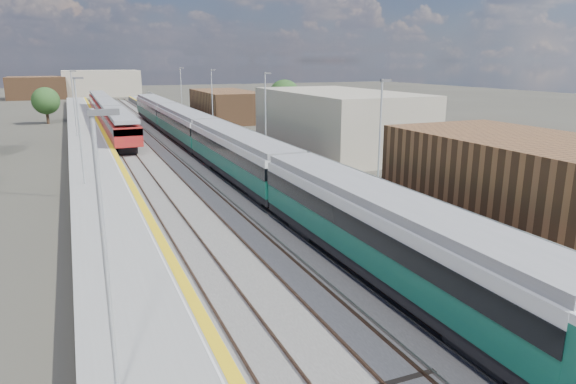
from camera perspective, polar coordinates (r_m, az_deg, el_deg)
ground at (r=56.32m, az=-11.66°, el=4.31°), size 320.00×320.00×0.00m
ballast_bed at (r=58.37m, az=-14.32°, el=4.53°), size 10.50×155.00×0.06m
tracks at (r=60.08m, az=-14.01°, el=4.90°), size 8.96×160.00×0.17m
platform_right at (r=59.83m, az=-7.19°, el=5.59°), size 4.70×155.00×8.52m
platform_left at (r=57.70m, az=-21.04°, el=4.40°), size 4.30×155.00×8.52m
buildings at (r=143.27m, az=-26.61°, el=13.37°), size 72.00×185.50×40.00m
green_train at (r=51.49m, az=-9.04°, el=6.17°), size 3.05×84.72×3.35m
red_train at (r=83.09m, az=-19.43°, el=8.45°), size 2.88×58.36×3.63m
tree_c at (r=88.78m, az=-25.32°, el=9.14°), size 4.16×4.16×5.64m
tree_d at (r=80.88m, az=-0.40°, el=10.63°), size 5.01×5.01×6.79m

